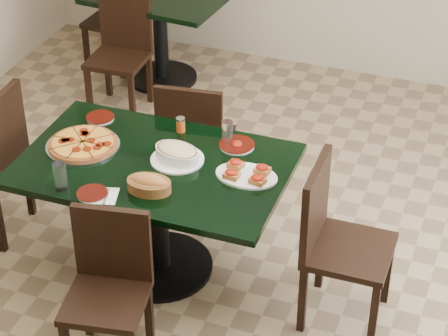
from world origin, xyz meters
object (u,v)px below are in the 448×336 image
(main_table, at_px, (156,190))
(lasagna_casserole, at_px, (177,153))
(chair_right, at_px, (334,236))
(back_chair_left, at_px, (120,15))
(back_table, at_px, (160,20))
(bread_basket, at_px, (149,184))
(chair_near, at_px, (109,281))
(bruschetta_platter, at_px, (246,173))
(back_chair_near, at_px, (121,47))
(chair_far, at_px, (194,137))
(pepperoni_pizza, at_px, (83,144))

(main_table, relative_size, lasagna_casserole, 4.89)
(chair_right, xyz_separation_m, back_chair_left, (-2.38, 2.30, -0.07))
(back_table, xyz_separation_m, bread_basket, (1.03, -2.45, 0.27))
(main_table, distance_m, chair_near, 0.70)
(back_chair_left, relative_size, bread_basket, 3.37)
(back_chair_left, xyz_separation_m, bruschetta_platter, (1.87, -2.24, 0.31))
(back_table, height_order, chair_near, chair_near)
(back_table, bearing_deg, back_chair_near, -97.56)
(chair_right, xyz_separation_m, bread_basket, (-0.95, -0.24, 0.26))
(chair_right, distance_m, back_chair_left, 3.31)
(chair_right, xyz_separation_m, lasagna_casserole, (-0.92, 0.08, 0.26))
(back_table, relative_size, back_chair_left, 1.31)
(lasagna_casserole, bearing_deg, bread_basket, -80.33)
(bread_basket, bearing_deg, chair_near, -98.68)
(chair_far, distance_m, back_chair_near, 1.44)
(back_chair_near, distance_m, bread_basket, 2.30)
(chair_far, relative_size, bread_basket, 3.59)
(back_chair_near, relative_size, lasagna_casserole, 2.92)
(back_chair_near, relative_size, bread_basket, 3.52)
(lasagna_casserole, bearing_deg, back_chair_near, 139.57)
(chair_near, distance_m, lasagna_casserole, 0.82)
(bruschetta_platter, bearing_deg, back_table, 126.25)
(bruschetta_platter, bearing_deg, main_table, -173.07)
(pepperoni_pizza, bearing_deg, chair_far, 59.88)
(chair_far, height_order, chair_near, chair_far)
(main_table, height_order, lasagna_casserole, lasagna_casserole)
(chair_right, distance_m, pepperoni_pizza, 1.49)
(back_table, bearing_deg, main_table, -61.82)
(chair_right, bearing_deg, bread_basket, 103.53)
(pepperoni_pizza, height_order, bruschetta_platter, bruschetta_platter)
(bruschetta_platter, bearing_deg, bread_basket, -144.02)
(back_table, bearing_deg, bruschetta_platter, -50.93)
(main_table, xyz_separation_m, bread_basket, (0.08, -0.25, 0.22))
(pepperoni_pizza, bearing_deg, back_chair_left, 111.61)
(bruschetta_platter, bearing_deg, back_chair_left, 131.73)
(main_table, height_order, bread_basket, bread_basket)
(main_table, relative_size, bruschetta_platter, 4.20)
(pepperoni_pizza, bearing_deg, chair_near, -54.88)
(lasagna_casserole, bearing_deg, back_chair_left, 137.66)
(lasagna_casserole, bearing_deg, main_table, -134.54)
(back_table, xyz_separation_m, chair_far, (0.90, -1.51, -0.02))
(bruschetta_platter, bearing_deg, back_chair_near, 135.19)
(chair_right, xyz_separation_m, back_chair_near, (-2.09, 1.73, -0.04))
(chair_near, bearing_deg, main_table, 83.82)
(chair_right, height_order, bruschetta_platter, chair_right)
(back_table, bearing_deg, chair_right, -43.37)
(bread_basket, bearing_deg, lasagna_casserole, 81.10)
(chair_near, xyz_separation_m, lasagna_casserole, (0.06, 0.76, 0.32))
(chair_near, distance_m, back_chair_left, 3.29)
(back_table, bearing_deg, bread_basket, -62.32)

